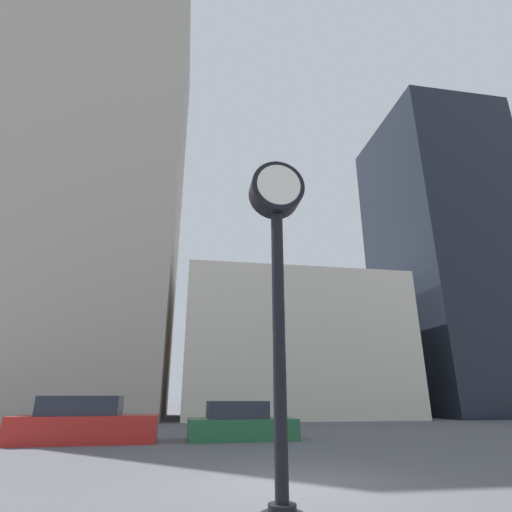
# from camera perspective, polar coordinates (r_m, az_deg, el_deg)

# --- Properties ---
(ground_plane) EXTENTS (200.00, 200.00, 0.00)m
(ground_plane) POSITION_cam_1_polar(r_m,az_deg,el_deg) (8.10, 5.86, -29.99)
(ground_plane) COLOR #515156
(building_tall_tower) EXTENTS (15.25, 12.00, 34.83)m
(building_tall_tower) POSITION_cam_1_polar(r_m,az_deg,el_deg) (36.62, -23.05, 8.04)
(building_tall_tower) COLOR #ADA393
(building_tall_tower) RESTS_ON ground_plane
(building_storefront_row) EXTENTS (16.16, 12.00, 10.17)m
(building_storefront_row) POSITION_cam_1_polar(r_m,az_deg,el_deg) (32.85, 4.49, -13.08)
(building_storefront_row) COLOR beige
(building_storefront_row) RESTS_ON ground_plane
(building_glass_modern) EXTENTS (9.77, 12.00, 27.64)m
(building_glass_modern) POSITION_cam_1_polar(r_m,az_deg,el_deg) (41.05, 25.14, -0.04)
(building_glass_modern) COLOR black
(building_glass_modern) RESTS_ON ground_plane
(street_clock) EXTENTS (0.86, 0.55, 5.22)m
(street_clock) POSITION_cam_1_polar(r_m,az_deg,el_deg) (6.14, 3.08, 0.03)
(street_clock) COLOR black
(street_clock) RESTS_ON ground_plane
(car_red) EXTENTS (4.79, 1.91, 1.52)m
(car_red) POSITION_cam_1_polar(r_m,az_deg,el_deg) (15.94, -23.25, -21.06)
(car_red) COLOR red
(car_red) RESTS_ON ground_plane
(car_green) EXTENTS (3.97, 2.04, 1.34)m
(car_green) POSITION_cam_1_polar(r_m,az_deg,el_deg) (15.96, -2.24, -22.78)
(car_green) COLOR #236038
(car_green) RESTS_ON ground_plane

